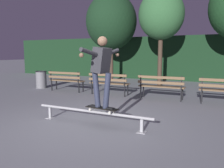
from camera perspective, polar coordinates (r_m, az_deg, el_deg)
The scene contains 11 objects.
ground_plane at distance 5.33m, azimuth -5.00°, elevation -10.03°, with size 90.00×90.00×0.00m, color slate.
hedge_backdrop at distance 14.55m, azimuth 15.54°, elevation 6.26°, with size 24.00×1.20×2.65m, color black.
grind_rail at distance 5.24m, azimuth -5.17°, elevation -7.34°, with size 2.93×0.18×0.34m.
skateboard at distance 5.07m, azimuth -2.60°, elevation -6.10°, with size 0.80×0.29×0.09m.
skateboarder at distance 4.93m, azimuth -2.64°, elevation 4.52°, with size 0.63×1.40×1.56m.
park_bench_leftmost at distance 9.89m, azimuth -11.51°, elevation 1.25°, with size 1.60×0.43×0.88m.
park_bench_left_center at distance 8.80m, azimuth -0.85°, elevation 0.63°, with size 1.60×0.43×0.88m.
park_bench_right_center at distance 8.10m, azimuth 12.19°, elevation -0.16°, with size 1.60×0.43×0.88m.
tree_far_left at distance 13.26m, azimuth -0.18°, elevation 15.35°, with size 2.85×2.85×4.96m.
tree_behind_benches at distance 11.82m, azimuth 12.25°, elevation 16.55°, with size 2.21×2.21×4.71m.
trash_can at distance 11.17m, azimuth -17.32°, elevation 1.14°, with size 0.52×0.52×0.80m.
Camera 1 is at (2.61, -4.35, 1.62)m, focal length 36.44 mm.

